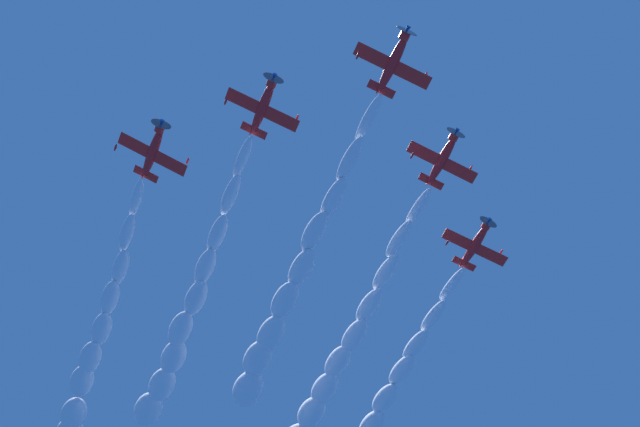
# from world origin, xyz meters

# --- Properties ---
(airplane_lead) EXTENTS (7.73, 7.15, 3.37)m
(airplane_lead) POSITION_xyz_m (-4.74, 1.50, 68.21)
(airplane_lead) COLOR red
(airplane_left_wingman) EXTENTS (7.70, 7.16, 3.35)m
(airplane_left_wingman) POSITION_xyz_m (-17.65, -2.28, 69.32)
(airplane_left_wingman) COLOR red
(airplane_right_wingman) EXTENTS (7.74, 7.19, 3.01)m
(airplane_right_wingman) POSITION_xyz_m (0.67, -11.57, 68.80)
(airplane_right_wingman) COLOR red
(airplane_outer_left) EXTENTS (7.74, 7.17, 3.11)m
(airplane_outer_left) POSITION_xyz_m (-29.49, -6.76, 68.81)
(airplane_outer_left) COLOR red
(airplane_outer_right) EXTENTS (7.68, 7.14, 3.52)m
(airplane_outer_right) POSITION_xyz_m (5.19, -24.20, 69.01)
(airplane_outer_right) COLOR red
(smoke_trail_lead) EXTENTS (20.99, 42.24, 8.23)m
(smoke_trail_lead) POSITION_xyz_m (-18.52, -28.93, 64.09)
(smoke_trail_lead) COLOR white
(smoke_trail_left_wingman) EXTENTS (20.61, 42.36, 8.22)m
(smoke_trail_left_wingman) POSITION_xyz_m (-31.48, -32.60, 65.25)
(smoke_trail_left_wingman) COLOR white
(smoke_trail_right_wingman) EXTENTS (20.85, 42.40, 7.87)m
(smoke_trail_right_wingman) POSITION_xyz_m (-13.29, -41.91, 64.75)
(smoke_trail_right_wingman) COLOR white
(smoke_trail_outer_right) EXTENTS (21.33, 41.93, 7.80)m
(smoke_trail_outer_right) POSITION_xyz_m (-8.64, -54.40, 64.93)
(smoke_trail_outer_right) COLOR white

